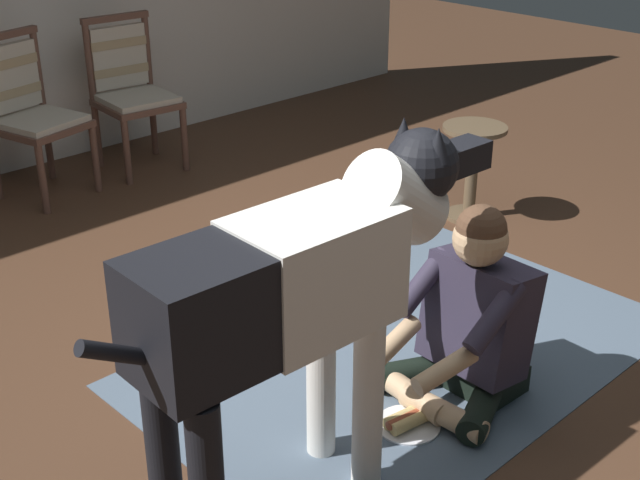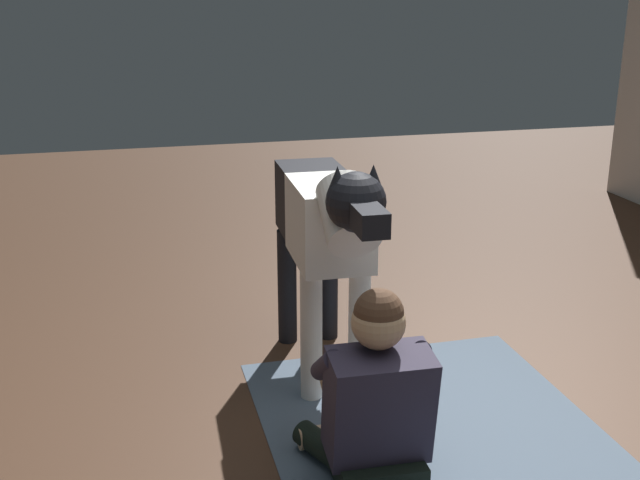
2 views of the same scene
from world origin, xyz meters
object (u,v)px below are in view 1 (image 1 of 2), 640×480
Objects in this scene: dining_chair_right_of_pair at (130,86)px; hot_dog_on_plate at (408,421)px; dining_chair_left_of_pair at (28,108)px; person_sitting_on_floor at (469,322)px; large_dog at (300,288)px; round_side_table at (472,165)px.

dining_chair_right_of_pair is 3.30m from hot_dog_on_plate.
dining_chair_right_of_pair is at bearing 74.87° from hot_dog_on_plate.
dining_chair_left_of_pair is 1.21× the size of person_sitting_on_floor.
dining_chair_left_of_pair is 3.19m from hot_dog_on_plate.
hot_dog_on_plate is (0.53, -0.02, -0.76)m from large_dog.
large_dog reaches higher than person_sitting_on_floor.
hot_dog_on_plate is at bearing -148.98° from round_side_table.
person_sitting_on_floor is at bearing -2.04° from hot_dog_on_plate.
round_side_table reaches higher than hot_dog_on_plate.
dining_chair_left_of_pair is at bearing 93.38° from person_sitting_on_floor.
dining_chair_left_of_pair is 2.65m from round_side_table.
large_dog is 2.55m from round_side_table.
dining_chair_left_of_pair and dining_chair_right_of_pair have the same top height.
hot_dog_on_plate is 2.07m from round_side_table.
dining_chair_right_of_pair is (0.71, 0.00, 0.00)m from dining_chair_left_of_pair.
large_dog reaches higher than dining_chair_left_of_pair.
dining_chair_right_of_pair is 3.43m from large_dog.
dining_chair_right_of_pair is 3.21m from person_sitting_on_floor.
round_side_table is (2.28, 1.03, -0.46)m from large_dog.
large_dog is (-0.86, 0.03, 0.46)m from person_sitting_on_floor.
large_dog is at bearing 177.96° from hot_dog_on_plate.
dining_chair_right_of_pair is at bearing 113.33° from round_side_table.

